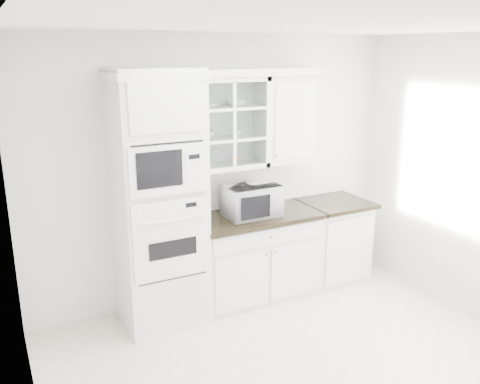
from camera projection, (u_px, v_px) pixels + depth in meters
ground at (310, 376)px, 4.10m from camera, size 4.00×3.50×0.01m
room_shell at (287, 151)px, 3.98m from camera, size 4.00×3.50×2.70m
oven_column at (159, 202)px, 4.66m from camera, size 0.76×0.68×2.40m
base_cabinet_run at (255, 255)px, 5.34m from camera, size 1.32×0.67×0.92m
extra_base_cabinet at (332, 239)px, 5.78m from camera, size 0.72×0.67×0.92m
upper_cabinet_glass at (227, 123)px, 4.97m from camera, size 0.80×0.33×0.90m
upper_cabinet_solid at (285, 119)px, 5.26m from camera, size 0.55×0.33×0.90m
crown_molding at (218, 73)px, 4.77m from camera, size 2.14×0.38×0.07m
countertop_microwave at (251, 200)px, 5.13m from camera, size 0.55×0.46×0.32m
bowl_a at (209, 106)px, 4.81m from camera, size 0.21×0.21×0.05m
bowl_b at (236, 103)px, 4.98m from camera, size 0.24×0.24×0.06m
cup_a at (209, 134)px, 4.92m from camera, size 0.13×0.13×0.08m
cup_b at (237, 133)px, 5.03m from camera, size 0.11×0.11×0.08m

